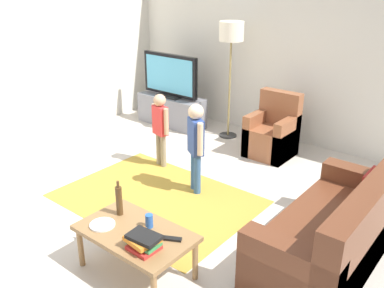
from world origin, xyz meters
TOP-DOWN VIEW (x-y plane):
  - ground at (0.00, 0.00)m, footprint 7.80×7.80m
  - wall_back at (0.00, 3.00)m, footprint 6.00×0.12m
  - area_rug at (-0.26, 0.27)m, footprint 2.20×1.60m
  - tv_stand at (-1.83, 2.30)m, footprint 1.20×0.44m
  - tv at (-1.83, 2.28)m, footprint 1.10×0.28m
  - couch at (1.79, 0.46)m, footprint 0.80×1.80m
  - armchair at (0.14, 2.26)m, footprint 0.60×0.60m
  - floor_lamp at (-0.76, 2.45)m, footprint 0.36×0.36m
  - child_near_tv at (-0.84, 0.98)m, footprint 0.33×0.16m
  - child_center at (-0.03, 0.70)m, footprint 0.32×0.23m
  - coffee_table at (0.49, -0.76)m, footprint 1.00×0.60m
  - book_stack at (0.72, -0.88)m, footprint 0.29×0.24m
  - bottle at (0.19, -0.66)m, footprint 0.06×0.06m
  - tv_remote at (0.81, -0.66)m, footprint 0.17×0.12m
  - soda_can at (0.54, -0.64)m, footprint 0.07×0.07m
  - plate at (0.21, -0.88)m, footprint 0.22×0.22m

SIDE VIEW (x-z plane):
  - ground at x=0.00m, z-range 0.00..0.00m
  - area_rug at x=-0.26m, z-range 0.00..0.01m
  - tv_stand at x=-1.83m, z-range -0.01..0.49m
  - couch at x=1.79m, z-range -0.14..0.72m
  - armchair at x=0.14m, z-range -0.15..0.75m
  - coffee_table at x=0.49m, z-range 0.16..0.58m
  - plate at x=0.21m, z-range 0.42..0.44m
  - tv_remote at x=0.81m, z-range 0.42..0.44m
  - soda_can at x=0.54m, z-range 0.42..0.54m
  - book_stack at x=0.72m, z-range 0.42..0.55m
  - bottle at x=0.19m, z-range 0.40..0.73m
  - child_near_tv at x=-0.84m, z-range 0.10..1.10m
  - child_center at x=-0.03m, z-range 0.11..1.20m
  - tv at x=-1.83m, z-range 0.49..1.20m
  - wall_back at x=0.00m, z-range 0.00..2.70m
  - floor_lamp at x=-0.76m, z-range 0.65..2.43m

